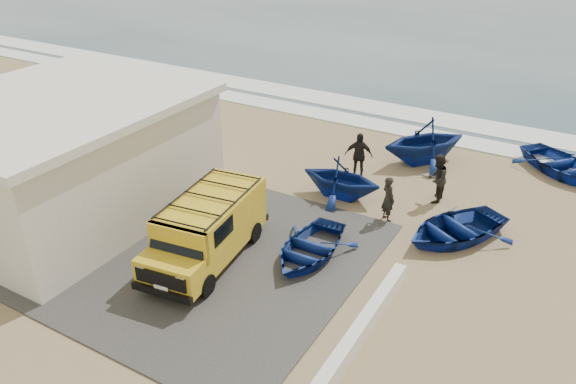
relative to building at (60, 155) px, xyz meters
The scene contains 16 objects.
ground 8.06m from the building, 14.93° to the left, with size 160.00×160.00×0.00m, color #987F58.
slab 5.90m from the building, ahead, with size 12.00×10.00×0.05m, color #42403D.
ocean 58.52m from the building, 82.63° to the left, with size 180.00×88.00×0.01m, color #385166.
surf_line 16.02m from the building, 61.82° to the left, with size 180.00×1.60×0.06m, color white.
surf_wash 18.25m from the building, 65.56° to the left, with size 180.00×2.20×0.04m, color white.
building is the anchor object (origin of this frame).
parapet 12.68m from the building, ahead, with size 0.35×6.00×0.55m, color silver.
van 6.76m from the building, ahead, with size 2.60×5.30×2.18m.
boat_near_left 9.79m from the building, ahead, with size 2.56×3.59×0.74m, color navy.
boat_near_right 14.38m from the building, 21.26° to the left, with size 2.85×3.99×0.83m, color navy.
boat_mid_left 10.51m from the building, 34.74° to the left, with size 2.74×3.18×1.68m, color navy.
boat_far_left 14.96m from the building, 46.19° to the left, with size 3.38×3.91×2.06m, color navy.
boat_far_right 20.32m from the building, 38.55° to the left, with size 2.94×4.12×0.85m, color navy.
fisherman_front 12.06m from the building, 25.72° to the left, with size 0.63×0.42×1.74m, color black.
fisherman_middle 14.10m from the building, 32.20° to the left, with size 0.95×0.74×1.95m, color black.
fisherman_back 11.62m from the building, 43.18° to the left, with size 1.16×0.49×1.99m, color black.
Camera 1 is at (9.11, -14.00, 10.55)m, focal length 35.00 mm.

